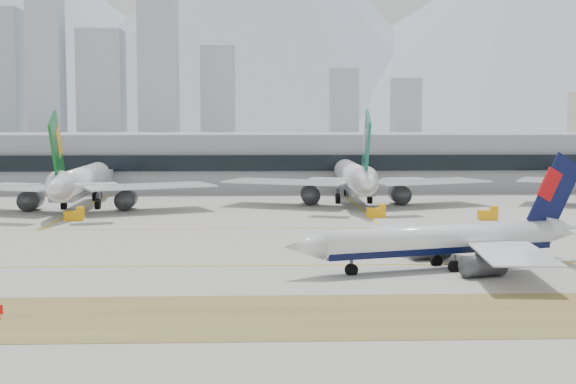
{
  "coord_description": "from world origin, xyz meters",
  "views": [
    {
      "loc": [
        3.12,
        -108.03,
        19.04
      ],
      "look_at": [
        7.83,
        18.0,
        7.5
      ],
      "focal_mm": 50.0,
      "sensor_mm": 36.0,
      "label": 1
    }
  ],
  "objects_px": {
    "widebody_cathay": "(354,179)",
    "widebody_eva": "(79,183)",
    "taxiing_airliner": "(451,240)",
    "terminal": "(247,160)"
  },
  "relations": [
    {
      "from": "widebody_cathay",
      "to": "widebody_eva",
      "type": "bearing_deg",
      "value": 99.48
    },
    {
      "from": "widebody_eva",
      "to": "widebody_cathay",
      "type": "relative_size",
      "value": 0.98
    },
    {
      "from": "taxiing_airliner",
      "to": "widebody_cathay",
      "type": "bearing_deg",
      "value": -104.75
    },
    {
      "from": "widebody_cathay",
      "to": "terminal",
      "type": "distance_m",
      "value": 50.72
    },
    {
      "from": "taxiing_airliner",
      "to": "terminal",
      "type": "xyz_separation_m",
      "value": [
        -27.66,
        122.53,
        3.93
      ]
    },
    {
      "from": "widebody_eva",
      "to": "terminal",
      "type": "height_order",
      "value": "widebody_eva"
    },
    {
      "from": "taxiing_airliner",
      "to": "widebody_cathay",
      "type": "xyz_separation_m",
      "value": [
        -2.92,
        78.3,
        2.08
      ]
    },
    {
      "from": "widebody_eva",
      "to": "terminal",
      "type": "distance_m",
      "value": 63.69
    },
    {
      "from": "widebody_eva",
      "to": "widebody_cathay",
      "type": "xyz_separation_m",
      "value": [
        59.22,
        9.29,
        0.12
      ]
    },
    {
      "from": "terminal",
      "to": "taxiing_airliner",
      "type": "bearing_deg",
      "value": -77.28
    }
  ]
}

